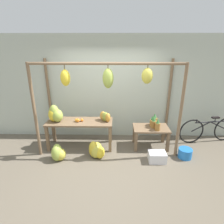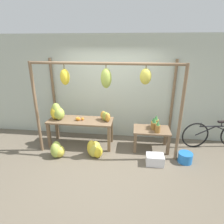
% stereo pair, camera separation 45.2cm
% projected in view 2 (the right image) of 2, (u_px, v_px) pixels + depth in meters
% --- Properties ---
extents(ground_plane, '(20.00, 20.00, 0.00)m').
position_uv_depth(ground_plane, '(103.00, 166.00, 4.16)').
color(ground_plane, '#665B4C').
extents(shop_wall_back, '(8.00, 0.08, 2.80)m').
position_uv_depth(shop_wall_back, '(111.00, 88.00, 5.12)').
color(shop_wall_back, '#B7C1B2').
rests_on(shop_wall_back, ground_plane).
extents(stall_awning, '(3.35, 1.14, 2.20)m').
position_uv_depth(stall_awning, '(108.00, 89.00, 4.22)').
color(stall_awning, brown).
rests_on(stall_awning, ground_plane).
extents(display_table_main, '(1.65, 0.60, 0.72)m').
position_uv_depth(display_table_main, '(81.00, 124.00, 4.83)').
color(display_table_main, brown).
rests_on(display_table_main, ground_plane).
extents(display_table_side, '(0.89, 0.57, 0.55)m').
position_uv_depth(display_table_side, '(151.00, 133.00, 4.70)').
color(display_table_side, brown).
rests_on(display_table_side, ground_plane).
extents(banana_pile_on_table, '(0.47, 0.40, 0.43)m').
position_uv_depth(banana_pile_on_table, '(57.00, 112.00, 4.78)').
color(banana_pile_on_table, '#9EB247').
rests_on(banana_pile_on_table, display_table_main).
extents(orange_pile, '(0.21, 0.12, 0.09)m').
position_uv_depth(orange_pile, '(79.00, 119.00, 4.74)').
color(orange_pile, orange).
rests_on(orange_pile, display_table_main).
extents(pineapple_cluster, '(0.20, 0.47, 0.32)m').
position_uv_depth(pineapple_cluster, '(156.00, 124.00, 4.62)').
color(pineapple_cluster, '#A3702D').
rests_on(pineapple_cluster, display_table_side).
extents(banana_pile_ground_left, '(0.39, 0.37, 0.40)m').
position_uv_depth(banana_pile_ground_left, '(57.00, 150.00, 4.44)').
color(banana_pile_ground_left, gold).
rests_on(banana_pile_ground_left, ground_plane).
extents(banana_pile_ground_right, '(0.47, 0.47, 0.41)m').
position_uv_depth(banana_pile_ground_right, '(94.00, 149.00, 4.48)').
color(banana_pile_ground_right, yellow).
rests_on(banana_pile_ground_right, ground_plane).
extents(fruit_crate_white, '(0.39, 0.29, 0.23)m').
position_uv_depth(fruit_crate_white, '(155.00, 160.00, 4.19)').
color(fruit_crate_white, silver).
rests_on(fruit_crate_white, ground_plane).
extents(blue_bucket, '(0.32, 0.32, 0.23)m').
position_uv_depth(blue_bucket, '(185.00, 158.00, 4.26)').
color(blue_bucket, blue).
rests_on(blue_bucket, ground_plane).
extents(parked_bicycle, '(1.69, 0.31, 0.73)m').
position_uv_depth(parked_bicycle, '(215.00, 134.00, 4.81)').
color(parked_bicycle, black).
rests_on(parked_bicycle, ground_plane).
extents(papaya_pile, '(0.31, 0.32, 0.24)m').
position_uv_depth(papaya_pile, '(105.00, 116.00, 4.71)').
color(papaya_pile, gold).
rests_on(papaya_pile, display_table_main).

